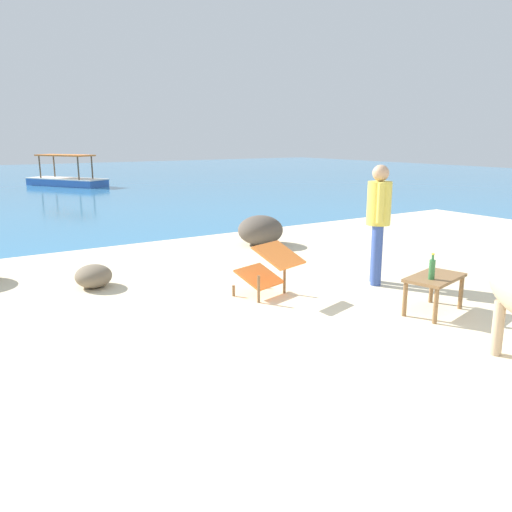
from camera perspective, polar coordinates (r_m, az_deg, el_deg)
name	(u,v)px	position (r m, az deg, el deg)	size (l,w,h in m)	color
sand_beach	(429,401)	(4.38, 18.48, -14.85)	(18.00, 14.00, 0.04)	beige
water_surface	(5,186)	(24.62, -25.89, 6.96)	(60.00, 36.00, 0.03)	teal
low_bench_table	(435,282)	(6.25, 19.03, -2.73)	(0.84, 0.61, 0.43)	brown
bottle	(432,269)	(6.05, 18.77, -1.35)	(0.07, 0.07, 0.30)	#2D6B38
deck_chair_near	(269,267)	(6.48, 1.42, -1.26)	(0.73, 0.89, 0.68)	brown
person_standing	(378,215)	(7.17, 13.31, 4.37)	(0.37, 0.40, 1.62)	#334C99
shore_rock_large	(260,230)	(9.70, 0.49, 2.86)	(0.87, 0.84, 0.55)	brown
shore_rock_medium	(94,276)	(7.31, -17.42, -2.11)	(0.57, 0.49, 0.30)	#756651
boat_blue	(67,179)	(23.40, -20.08, 7.93)	(2.87, 3.75, 1.29)	#3866B7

